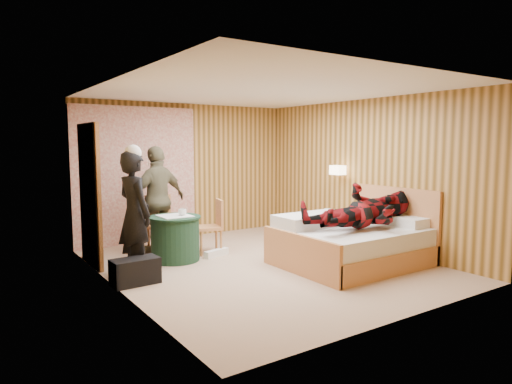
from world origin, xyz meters
TOP-DOWN VIEW (x-y plane):
  - floor at (0.00, 0.00)m, footprint 4.20×5.00m
  - ceiling at (0.00, 0.00)m, footprint 4.20×5.00m
  - wall_back at (0.00, 2.50)m, footprint 4.20×0.02m
  - wall_left at (-2.10, 0.00)m, footprint 0.02×5.00m
  - wall_right at (2.10, 0.00)m, footprint 0.02×5.00m
  - curtain at (-1.00, 2.43)m, footprint 2.20×0.08m
  - doorway at (-2.06, 1.40)m, footprint 0.06×0.90m
  - wall_lamp at (1.92, 0.45)m, footprint 0.26×0.24m
  - bed at (1.12, -0.68)m, footprint 2.00×1.58m
  - nightstand at (1.88, 0.54)m, footprint 0.38×0.52m
  - round_table at (-0.94, 0.94)m, footprint 0.77×0.77m
  - chair_far at (-0.93, 1.56)m, footprint 0.48×0.48m
  - chair_near at (-0.24, 1.03)m, footprint 0.48×0.48m
  - duffel_bag at (-1.85, 0.13)m, footprint 0.59×0.33m
  - sneaker_left at (-0.22, 0.83)m, footprint 0.26×0.15m
  - sneaker_right at (-0.41, 0.78)m, footprint 0.26×0.16m
  - woman_standing at (-1.71, 0.50)m, footprint 0.49×0.67m
  - man_at_table at (-0.94, 1.58)m, footprint 1.09×0.67m
  - man_on_bed at (1.15, -0.91)m, footprint 0.86×0.67m
  - book_lower at (1.88, 0.49)m, footprint 0.21×0.26m
  - book_upper at (1.88, 0.49)m, footprint 0.27×0.28m
  - cup_nightstand at (1.88, 0.67)m, footprint 0.13×0.13m
  - cup_table at (-0.84, 0.89)m, footprint 0.14×0.14m

SIDE VIEW (x-z plane):
  - floor at x=0.00m, z-range -0.01..0.01m
  - sneaker_right at x=-0.41m, z-range 0.00..0.11m
  - sneaker_left at x=-0.22m, z-range 0.00..0.11m
  - duffel_bag at x=-1.85m, z-range 0.00..0.33m
  - nightstand at x=1.88m, z-range 0.01..0.51m
  - bed at x=1.12m, z-range -0.23..0.85m
  - round_table at x=-0.94m, z-range 0.00..0.69m
  - chair_near at x=-0.24m, z-range 0.07..0.94m
  - book_lower at x=1.88m, z-range 0.50..0.52m
  - book_upper at x=1.88m, z-range 0.52..0.54m
  - chair_far at x=-0.93m, z-range 0.07..1.00m
  - cup_nightstand at x=1.88m, z-range 0.50..0.60m
  - cup_table at x=-0.84m, z-range 0.69..0.78m
  - woman_standing at x=-1.71m, z-range 0.00..1.67m
  - man_at_table at x=-0.94m, z-range 0.00..1.72m
  - man_on_bed at x=1.15m, z-range 0.09..1.86m
  - doorway at x=-2.06m, z-range 0.00..2.05m
  - curtain at x=-1.00m, z-range 0.00..2.40m
  - wall_back at x=0.00m, z-range 0.00..2.50m
  - wall_left at x=-2.10m, z-range 0.00..2.50m
  - wall_right at x=2.10m, z-range 0.00..2.50m
  - wall_lamp at x=1.92m, z-range 1.22..1.38m
  - ceiling at x=0.00m, z-range 2.50..2.50m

